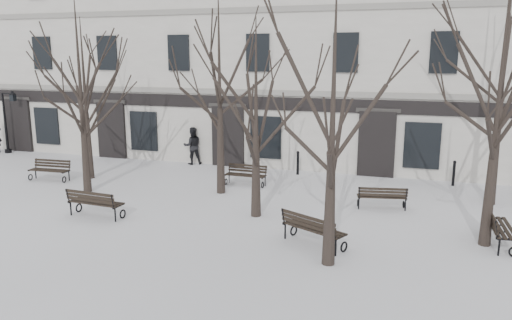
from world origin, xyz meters
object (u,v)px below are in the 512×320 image
at_px(bench_1, 94,202).
at_px(tree_0, 79,71).
at_px(bench_0, 50,169).
at_px(bench_3, 246,174).
at_px(tree_3, 499,98).
at_px(tree_1, 256,95).
at_px(lamp_post, 8,117).
at_px(tree_2, 333,94).
at_px(bench_5, 498,226).
at_px(bench_2, 312,228).
at_px(bench_4, 382,196).

bearing_deg(bench_1, tree_0, -45.86).
xyz_separation_m(tree_0, bench_0, (-2.65, 1.05, -4.22)).
height_order(bench_0, bench_3, bench_0).
distance_m(bench_0, bench_1, 6.15).
height_order(tree_3, bench_0, tree_3).
relative_size(tree_1, lamp_post, 1.89).
bearing_deg(tree_0, tree_2, -21.39).
bearing_deg(tree_1, bench_5, -2.33).
xyz_separation_m(tree_3, lamp_post, (-23.22, 6.76, -2.20)).
height_order(tree_1, bench_3, tree_1).
xyz_separation_m(bench_2, bench_3, (-3.98, 5.79, -0.06)).
height_order(tree_1, tree_3, tree_3).
bearing_deg(bench_2, bench_1, 25.17).
bearing_deg(bench_5, bench_0, 80.18).
height_order(bench_4, bench_5, bench_5).
bearing_deg(bench_4, tree_1, 16.44).
distance_m(tree_1, lamp_post, 17.51).
height_order(tree_0, bench_1, tree_0).
height_order(tree_2, bench_0, tree_2).
bearing_deg(tree_1, bench_1, -160.32).
relative_size(bench_1, bench_5, 0.99).
bearing_deg(tree_2, tree_1, 133.36).
distance_m(tree_3, bench_2, 6.13).
relative_size(bench_0, bench_2, 0.90).
bearing_deg(tree_2, bench_2, 120.66).
distance_m(bench_0, lamp_post, 7.79).
bearing_deg(lamp_post, bench_1, -35.91).
xyz_separation_m(tree_0, tree_3, (14.30, -1.34, -0.53)).
distance_m(tree_3, bench_4, 5.44).
relative_size(bench_3, bench_4, 0.97).
xyz_separation_m(tree_0, lamp_post, (-8.92, 5.42, -2.73)).
bearing_deg(bench_4, bench_1, 12.14).
bearing_deg(tree_3, bench_2, -161.25).
xyz_separation_m(bench_0, bench_1, (4.90, -3.71, 0.04)).
distance_m(bench_2, bench_3, 7.03).
distance_m(tree_2, bench_4, 6.61).
bearing_deg(lamp_post, tree_1, -21.18).
bearing_deg(bench_0, bench_4, -2.86).
distance_m(tree_0, bench_5, 15.28).
height_order(tree_0, tree_1, tree_0).
height_order(bench_2, lamp_post, lamp_post).
distance_m(bench_3, bench_5, 9.86).
xyz_separation_m(tree_3, bench_1, (-12.05, -1.32, -3.65)).
height_order(bench_1, lamp_post, lamp_post).
relative_size(tree_0, bench_2, 3.77).
bearing_deg(bench_5, lamp_post, 71.84).
height_order(bench_3, bench_4, bench_3).
relative_size(tree_0, tree_3, 1.13).
xyz_separation_m(bench_0, lamp_post, (-6.27, 4.38, 1.50)).
bearing_deg(tree_1, lamp_post, 158.82).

